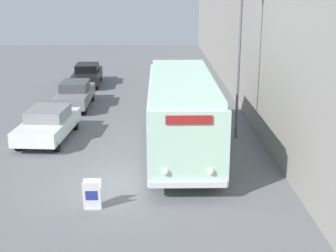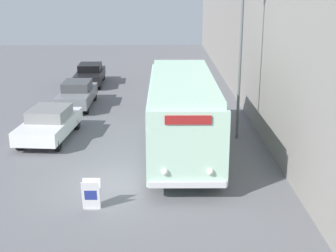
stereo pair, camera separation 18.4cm
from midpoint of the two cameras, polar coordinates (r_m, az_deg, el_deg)
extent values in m
plane|color=slate|center=(16.51, -6.95, -7.34)|extent=(80.00, 80.00, 0.00)
cube|color=gray|center=(25.52, 9.62, 11.56)|extent=(0.30, 60.00, 8.98)
cylinder|color=black|center=(16.42, -2.20, -5.49)|extent=(0.28, 0.99, 0.99)
cylinder|color=black|center=(16.54, 5.84, -5.41)|extent=(0.28, 0.99, 0.99)
cylinder|color=black|center=(22.30, -1.92, 0.58)|extent=(0.28, 0.99, 0.99)
cylinder|color=black|center=(22.39, 3.99, 0.61)|extent=(0.28, 0.99, 0.99)
cube|color=#B2DBC1|center=(18.98, 1.40, 1.61)|extent=(2.62, 9.02, 2.51)
cube|color=silver|center=(18.67, 1.43, 5.69)|extent=(2.41, 8.66, 0.24)
cube|color=silver|center=(15.05, 2.12, -7.15)|extent=(2.49, 0.12, 0.20)
sphere|color=white|center=(14.89, -0.66, -5.61)|extent=(0.22, 0.22, 0.22)
sphere|color=white|center=(14.97, 4.90, -5.55)|extent=(0.22, 0.22, 0.22)
cube|color=maroon|center=(14.36, 2.20, 0.75)|extent=(1.44, 0.06, 0.28)
cube|color=gray|center=(15.06, -9.50, -9.94)|extent=(0.50, 0.21, 0.01)
cube|color=white|center=(14.77, -9.64, -8.43)|extent=(0.56, 0.19, 0.97)
cube|color=white|center=(14.92, -9.55, -8.15)|extent=(0.56, 0.19, 0.97)
cube|color=navy|center=(14.75, -9.65, -8.37)|extent=(0.39, 0.07, 0.34)
cylinder|color=#595E60|center=(20.88, 8.38, 7.70)|extent=(0.12, 0.12, 6.96)
cylinder|color=black|center=(20.76, -18.03, -1.98)|extent=(0.22, 0.66, 0.66)
cylinder|color=black|center=(20.22, -13.69, -2.11)|extent=(0.22, 0.66, 0.66)
cylinder|color=black|center=(23.55, -15.34, 0.44)|extent=(0.22, 0.66, 0.66)
cylinder|color=black|center=(23.07, -11.47, 0.38)|extent=(0.22, 0.66, 0.66)
cube|color=silver|center=(21.79, -14.63, 0.02)|extent=(2.27, 4.65, 0.61)
cube|color=gray|center=(21.75, -14.65, 1.49)|extent=(1.78, 2.16, 0.50)
cylinder|color=black|center=(26.01, -13.59, 2.12)|extent=(0.22, 0.68, 0.68)
cylinder|color=black|center=(25.74, -10.37, 2.16)|extent=(0.22, 0.68, 0.68)
cylinder|color=black|center=(28.99, -12.35, 3.69)|extent=(0.22, 0.68, 0.68)
cylinder|color=black|center=(28.74, -9.45, 3.74)|extent=(0.22, 0.68, 0.68)
cube|color=slate|center=(27.28, -11.46, 3.62)|extent=(1.77, 4.54, 0.64)
cube|color=#3F4043|center=(27.27, -11.49, 4.83)|extent=(1.49, 2.05, 0.49)
cylinder|color=black|center=(31.97, -11.57, 4.94)|extent=(0.22, 0.67, 0.67)
cylinder|color=black|center=(31.79, -8.88, 5.01)|extent=(0.22, 0.67, 0.67)
cylinder|color=black|center=(35.03, -10.89, 6.00)|extent=(0.22, 0.67, 0.67)
cylinder|color=black|center=(34.87, -8.42, 6.07)|extent=(0.22, 0.67, 0.67)
cube|color=black|center=(33.34, -9.96, 6.06)|extent=(1.95, 4.62, 0.63)
cube|color=black|center=(33.36, -9.98, 7.04)|extent=(1.58, 2.11, 0.49)
camera|label=1|loc=(0.09, -90.31, -0.09)|focal=50.00mm
camera|label=2|loc=(0.09, 89.69, 0.09)|focal=50.00mm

